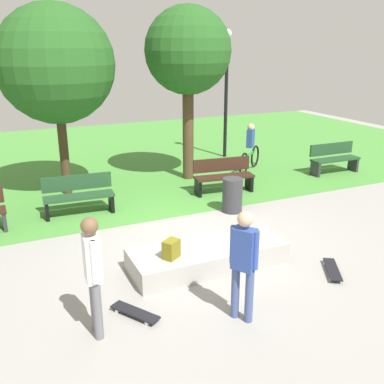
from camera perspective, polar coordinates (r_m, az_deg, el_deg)
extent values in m
plane|color=gray|center=(9.11, 0.06, -5.78)|extent=(28.00, 28.00, 0.00)
cube|color=#478C38|center=(15.94, -11.33, 4.64)|extent=(26.60, 12.89, 0.01)
cube|color=#A8A59E|center=(7.89, 2.06, -8.34)|extent=(2.79, 1.05, 0.38)
cube|color=olive|center=(7.33, -2.73, -7.48)|extent=(0.34, 0.32, 0.32)
cylinder|color=slate|center=(6.12, -12.26, -15.04)|extent=(0.12, 0.12, 0.84)
cylinder|color=slate|center=(6.30, -12.64, -13.98)|extent=(0.12, 0.12, 0.84)
cube|color=white|center=(5.85, -12.96, -8.46)|extent=(0.21, 0.33, 0.63)
cylinder|color=white|center=(5.68, -12.68, -8.98)|extent=(0.09, 0.09, 0.58)
cylinder|color=white|center=(5.99, -13.26, -7.55)|extent=(0.09, 0.09, 0.58)
sphere|color=brown|center=(5.66, -13.29, -4.33)|extent=(0.23, 0.23, 0.23)
cylinder|color=#3F5184|center=(6.37, 7.50, -13.40)|extent=(0.12, 0.12, 0.81)
cylinder|color=#3F5184|center=(6.45, 5.69, -12.89)|extent=(0.12, 0.12, 0.81)
cube|color=#2D4799|center=(6.06, 6.84, -7.43)|extent=(0.34, 0.38, 0.61)
cylinder|color=#2D4799|center=(5.99, 8.32, -7.58)|extent=(0.09, 0.09, 0.56)
cylinder|color=#2D4799|center=(6.12, 5.41, -6.87)|extent=(0.09, 0.09, 0.56)
sphere|color=tan|center=(5.88, 7.00, -3.53)|extent=(0.22, 0.22, 0.22)
cube|color=black|center=(6.65, -7.47, -15.32)|extent=(0.60, 0.78, 0.02)
cylinder|color=silver|center=(6.58, -5.05, -16.09)|extent=(0.06, 0.06, 0.06)
cylinder|color=silver|center=(6.48, -5.95, -16.75)|extent=(0.06, 0.06, 0.06)
cylinder|color=silver|center=(6.88, -8.86, -14.52)|extent=(0.06, 0.06, 0.06)
cylinder|color=silver|center=(6.79, -9.78, -15.11)|extent=(0.06, 0.06, 0.06)
cube|color=black|center=(8.08, 17.93, -9.60)|extent=(0.58, 0.79, 0.02)
cylinder|color=silver|center=(8.32, 17.01, -8.93)|extent=(0.05, 0.06, 0.06)
cylinder|color=silver|center=(8.36, 18.10, -8.94)|extent=(0.05, 0.06, 0.06)
cylinder|color=silver|center=(7.84, 17.70, -10.81)|extent=(0.05, 0.06, 0.06)
cylinder|color=silver|center=(7.87, 18.86, -10.81)|extent=(0.05, 0.06, 0.06)
cube|color=#331E14|center=(11.61, 4.25, 2.00)|extent=(1.64, 0.62, 0.06)
cube|color=#331E14|center=(11.73, 3.89, 3.60)|extent=(1.60, 0.25, 0.36)
cube|color=black|center=(11.96, 7.51, 1.26)|extent=(0.13, 0.40, 0.45)
cube|color=black|center=(11.43, 0.80, 0.60)|extent=(0.13, 0.40, 0.45)
cube|color=#2D2D33|center=(10.17, -23.39, -3.34)|extent=(0.09, 0.40, 0.45)
cube|color=#1E4223|center=(10.39, -14.58, -0.58)|extent=(1.63, 0.54, 0.06)
cube|color=#1E4223|center=(10.52, -14.85, 1.23)|extent=(1.60, 0.17, 0.36)
cube|color=black|center=(10.56, -10.53, -1.28)|extent=(0.11, 0.40, 0.45)
cube|color=black|center=(10.43, -18.49, -2.21)|extent=(0.11, 0.40, 0.45)
cube|color=#1E4223|center=(14.10, 18.28, 4.10)|extent=(1.61, 0.47, 0.06)
cube|color=#1E4223|center=(14.20, 17.81, 5.41)|extent=(1.60, 0.09, 0.36)
cube|color=#2D2D33|center=(14.64, 20.36, 3.48)|extent=(0.09, 0.40, 0.45)
cube|color=#2D2D33|center=(13.69, 15.86, 2.94)|extent=(0.09, 0.40, 0.45)
cylinder|color=#42301E|center=(11.84, -16.47, 5.52)|extent=(0.24, 0.24, 2.46)
sphere|color=#23561E|center=(11.58, -17.45, 15.69)|extent=(2.90, 2.90, 2.90)
cylinder|color=#4C3823|center=(12.69, -0.51, 8.19)|extent=(0.32, 0.32, 2.92)
sphere|color=#23561E|center=(12.48, -0.54, 18.06)|extent=(2.39, 2.39, 2.39)
cylinder|color=black|center=(15.27, 4.47, 11.99)|extent=(0.12, 0.12, 4.02)
sphere|color=silver|center=(15.17, 4.68, 20.00)|extent=(0.28, 0.28, 0.28)
cylinder|color=#333338|center=(10.33, 5.31, -0.40)|extent=(0.48, 0.48, 0.82)
torus|color=black|center=(13.37, 6.80, 3.62)|extent=(0.59, 0.51, 0.72)
torus|color=black|center=(14.38, 8.26, 4.63)|extent=(0.59, 0.51, 0.72)
cube|color=#338C3F|center=(13.82, 7.59, 4.95)|extent=(0.79, 0.66, 0.08)
cube|color=#2D4799|center=(13.71, 7.68, 6.98)|extent=(0.33, 0.32, 0.56)
sphere|color=tan|center=(13.65, 7.74, 8.42)|extent=(0.22, 0.22, 0.22)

